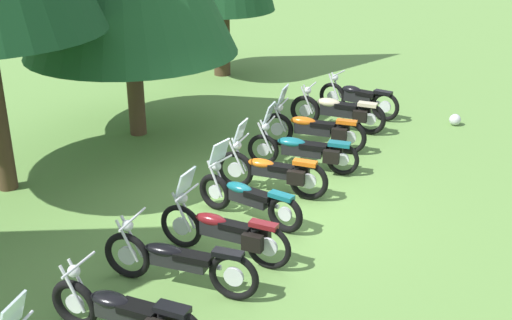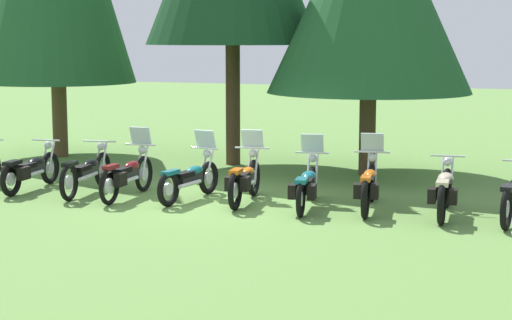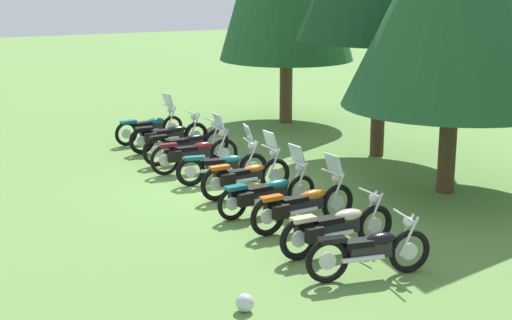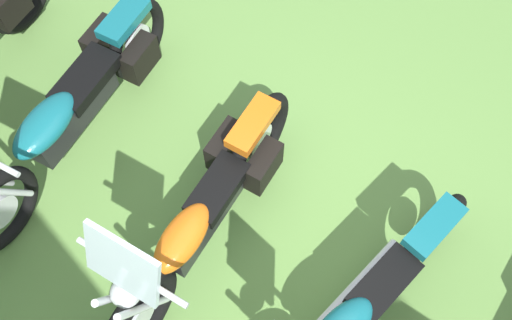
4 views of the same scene
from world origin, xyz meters
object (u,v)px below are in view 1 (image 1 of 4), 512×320
at_px(motorcycle_9, 358,98).
at_px(motorcycle_5, 273,171).
at_px(motorcycle_2, 178,261).
at_px(dropped_helmet, 455,120).
at_px(motorcycle_7, 314,129).
at_px(motorcycle_4, 247,197).
at_px(motorcycle_3, 225,231).
at_px(motorcycle_6, 304,149).
at_px(motorcycle_8, 339,111).
at_px(motorcycle_1, 128,313).

bearing_deg(motorcycle_9, motorcycle_5, 97.07).
xyz_separation_m(motorcycle_2, dropped_helmet, (8.89, -2.18, -0.32)).
bearing_deg(motorcycle_7, dropped_helmet, -137.71).
distance_m(motorcycle_4, motorcycle_5, 1.14).
height_order(motorcycle_3, motorcycle_6, motorcycle_3).
bearing_deg(motorcycle_5, motorcycle_2, 85.87).
bearing_deg(motorcycle_2, motorcycle_8, -95.53).
xyz_separation_m(motorcycle_1, motorcycle_3, (2.35, -0.09, 0.04)).
height_order(motorcycle_6, motorcycle_9, motorcycle_6).
bearing_deg(motorcycle_3, motorcycle_9, -89.12).
bearing_deg(motorcycle_5, motorcycle_1, 86.50).
distance_m(motorcycle_4, motorcycle_9, 6.19).
height_order(motorcycle_3, motorcycle_9, motorcycle_3).
distance_m(motorcycle_2, motorcycle_9, 8.51).
distance_m(motorcycle_5, motorcycle_9, 5.06).
bearing_deg(motorcycle_7, motorcycle_8, -100.39).
height_order(motorcycle_5, motorcycle_8, motorcycle_5).
bearing_deg(motorcycle_2, motorcycle_3, -108.00).
distance_m(motorcycle_4, motorcycle_8, 4.98).
relative_size(motorcycle_3, motorcycle_9, 1.04).
distance_m(motorcycle_4, motorcycle_7, 3.58).
distance_m(motorcycle_6, dropped_helmet, 4.72).
bearing_deg(dropped_helmet, motorcycle_1, 168.48).
distance_m(motorcycle_2, motorcycle_7, 5.89).
bearing_deg(motorcycle_3, motorcycle_5, -84.12).
xyz_separation_m(motorcycle_4, motorcycle_9, (6.19, 0.10, 0.03)).
height_order(motorcycle_1, motorcycle_2, motorcycle_2).
bearing_deg(motorcycle_1, dropped_helmet, -105.59).
relative_size(motorcycle_3, motorcycle_5, 1.03).
distance_m(motorcycle_9, dropped_helmet, 2.42).
bearing_deg(motorcycle_6, motorcycle_7, -86.76).
relative_size(motorcycle_1, motorcycle_7, 0.96).
bearing_deg(motorcycle_2, dropped_helmet, -111.22).
bearing_deg(motorcycle_2, motorcycle_4, -95.48).
distance_m(motorcycle_1, motorcycle_7, 7.21).
height_order(motorcycle_3, motorcycle_4, motorcycle_3).
xyz_separation_m(motorcycle_3, motorcycle_7, (4.85, 0.49, -0.00)).
distance_m(motorcycle_3, motorcycle_8, 6.26).
relative_size(motorcycle_2, dropped_helmet, 8.69).
xyz_separation_m(motorcycle_7, dropped_helmet, (3.00, -2.48, -0.34)).
relative_size(motorcycle_3, dropped_helmet, 8.14).
distance_m(motorcycle_2, motorcycle_5, 3.45).
bearing_deg(motorcycle_2, motorcycle_6, -96.79).
bearing_deg(motorcycle_5, motorcycle_6, -100.27).
bearing_deg(motorcycle_5, motorcycle_9, -95.98).
relative_size(motorcycle_6, motorcycle_9, 1.07).
relative_size(motorcycle_2, motorcycle_5, 1.10).
bearing_deg(motorcycle_5, motorcycle_4, 86.62).
height_order(motorcycle_9, dropped_helmet, motorcycle_9).
bearing_deg(dropped_helmet, motorcycle_8, 123.43).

